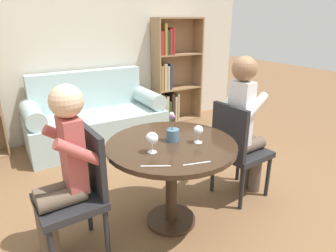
{
  "coord_description": "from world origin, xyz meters",
  "views": [
    {
      "loc": [
        -1.07,
        -1.75,
        1.59
      ],
      "look_at": [
        0.0,
        0.05,
        0.82
      ],
      "focal_mm": 32.0,
      "sensor_mm": 36.0,
      "label": 1
    }
  ],
  "objects_px": {
    "person_right": "(245,125)",
    "wine_glass_right": "(198,131)",
    "chair_right": "(237,148)",
    "couch": "(95,120)",
    "person_left": "(63,172)",
    "bookshelf_right": "(171,76)",
    "flower_vase": "(173,133)",
    "chair_left": "(79,190)",
    "wine_glass_left": "(152,139)"
  },
  "relations": [
    {
      "from": "bookshelf_right",
      "to": "chair_left",
      "type": "distance_m",
      "value": 2.94
    },
    {
      "from": "wine_glass_left",
      "to": "wine_glass_right",
      "type": "xyz_separation_m",
      "value": [
        0.37,
        -0.02,
        -0.01
      ]
    },
    {
      "from": "chair_right",
      "to": "bookshelf_right",
      "type": "bearing_deg",
      "value": -21.03
    },
    {
      "from": "chair_right",
      "to": "wine_glass_left",
      "type": "bearing_deg",
      "value": 90.98
    },
    {
      "from": "chair_left",
      "to": "person_left",
      "type": "bearing_deg",
      "value": -88.17
    },
    {
      "from": "couch",
      "to": "person_right",
      "type": "bearing_deg",
      "value": -67.42
    },
    {
      "from": "flower_vase",
      "to": "chair_right",
      "type": "bearing_deg",
      "value": -0.66
    },
    {
      "from": "bookshelf_right",
      "to": "person_right",
      "type": "relative_size",
      "value": 1.22
    },
    {
      "from": "wine_glass_left",
      "to": "couch",
      "type": "bearing_deg",
      "value": 84.3
    },
    {
      "from": "couch",
      "to": "wine_glass_right",
      "type": "bearing_deg",
      "value": -84.99
    },
    {
      "from": "couch",
      "to": "person_left",
      "type": "height_order",
      "value": "person_left"
    },
    {
      "from": "bookshelf_right",
      "to": "chair_left",
      "type": "height_order",
      "value": "bookshelf_right"
    },
    {
      "from": "couch",
      "to": "flower_vase",
      "type": "bearing_deg",
      "value": -89.12
    },
    {
      "from": "flower_vase",
      "to": "person_left",
      "type": "bearing_deg",
      "value": 179.04
    },
    {
      "from": "couch",
      "to": "bookshelf_right",
      "type": "xyz_separation_m",
      "value": [
        1.32,
        0.27,
        0.42
      ]
    },
    {
      "from": "chair_left",
      "to": "flower_vase",
      "type": "height_order",
      "value": "flower_vase"
    },
    {
      "from": "chair_left",
      "to": "flower_vase",
      "type": "bearing_deg",
      "value": 85.66
    },
    {
      "from": "chair_left",
      "to": "person_right",
      "type": "height_order",
      "value": "person_right"
    },
    {
      "from": "chair_left",
      "to": "flower_vase",
      "type": "relative_size",
      "value": 3.88
    },
    {
      "from": "chair_right",
      "to": "person_right",
      "type": "relative_size",
      "value": 0.7
    },
    {
      "from": "chair_right",
      "to": "person_right",
      "type": "height_order",
      "value": "person_right"
    },
    {
      "from": "chair_left",
      "to": "person_left",
      "type": "relative_size",
      "value": 0.74
    },
    {
      "from": "couch",
      "to": "bookshelf_right",
      "type": "distance_m",
      "value": 1.41
    },
    {
      "from": "person_right",
      "to": "wine_glass_right",
      "type": "relative_size",
      "value": 9.51
    },
    {
      "from": "bookshelf_right",
      "to": "wine_glass_left",
      "type": "distance_m",
      "value": 2.72
    },
    {
      "from": "person_right",
      "to": "wine_glass_left",
      "type": "height_order",
      "value": "person_right"
    },
    {
      "from": "chair_left",
      "to": "wine_glass_right",
      "type": "relative_size",
      "value": 6.62
    },
    {
      "from": "chair_right",
      "to": "wine_glass_right",
      "type": "height_order",
      "value": "chair_right"
    },
    {
      "from": "chair_left",
      "to": "person_left",
      "type": "height_order",
      "value": "person_left"
    },
    {
      "from": "bookshelf_right",
      "to": "chair_left",
      "type": "bearing_deg",
      "value": -133.38
    },
    {
      "from": "bookshelf_right",
      "to": "flower_vase",
      "type": "relative_size",
      "value": 6.81
    },
    {
      "from": "bookshelf_right",
      "to": "person_left",
      "type": "height_order",
      "value": "bookshelf_right"
    },
    {
      "from": "person_left",
      "to": "person_right",
      "type": "distance_m",
      "value": 1.57
    },
    {
      "from": "person_left",
      "to": "flower_vase",
      "type": "xyz_separation_m",
      "value": [
        0.81,
        -0.01,
        0.11
      ]
    },
    {
      "from": "couch",
      "to": "wine_glass_right",
      "type": "distance_m",
      "value": 2.08
    },
    {
      "from": "person_left",
      "to": "bookshelf_right",
      "type": "bearing_deg",
      "value": 132.77
    },
    {
      "from": "bookshelf_right",
      "to": "chair_left",
      "type": "xyz_separation_m",
      "value": [
        -2.02,
        -2.13,
        -0.23
      ]
    },
    {
      "from": "chair_left",
      "to": "wine_glass_left",
      "type": "height_order",
      "value": "chair_left"
    },
    {
      "from": "chair_right",
      "to": "wine_glass_right",
      "type": "distance_m",
      "value": 0.61
    },
    {
      "from": "couch",
      "to": "chair_left",
      "type": "height_order",
      "value": "couch"
    },
    {
      "from": "bookshelf_right",
      "to": "person_left",
      "type": "distance_m",
      "value": 3.0
    },
    {
      "from": "bookshelf_right",
      "to": "chair_right",
      "type": "relative_size",
      "value": 1.75
    },
    {
      "from": "person_left",
      "to": "wine_glass_left",
      "type": "xyz_separation_m",
      "value": [
        0.59,
        -0.11,
        0.15
      ]
    },
    {
      "from": "person_left",
      "to": "chair_right",
      "type": "bearing_deg",
      "value": 86.47
    },
    {
      "from": "person_left",
      "to": "person_right",
      "type": "height_order",
      "value": "person_right"
    },
    {
      "from": "couch",
      "to": "chair_left",
      "type": "xyz_separation_m",
      "value": [
        -0.7,
        -1.87,
        0.18
      ]
    },
    {
      "from": "couch",
      "to": "person_left",
      "type": "bearing_deg",
      "value": -112.75
    },
    {
      "from": "wine_glass_right",
      "to": "flower_vase",
      "type": "relative_size",
      "value": 0.59
    },
    {
      "from": "couch",
      "to": "person_left",
      "type": "xyz_separation_m",
      "value": [
        -0.79,
        -1.87,
        0.34
      ]
    },
    {
      "from": "chair_left",
      "to": "wine_glass_left",
      "type": "distance_m",
      "value": 0.6
    }
  ]
}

